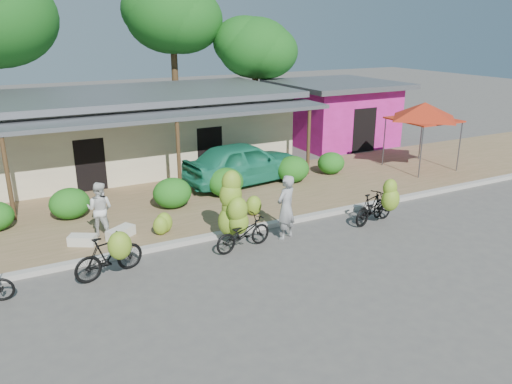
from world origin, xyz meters
TOP-DOWN VIEW (x-y plane):
  - ground at (0.00, 0.00)m, footprint 100.00×100.00m
  - sidewalk at (0.00, 5.00)m, footprint 60.00×6.00m
  - curb at (0.00, 2.00)m, footprint 60.00×0.25m
  - shop_main at (0.00, 10.93)m, footprint 13.00×8.50m
  - shop_pink at (10.50, 10.99)m, footprint 6.00×6.00m
  - tree_center_right at (3.31, 16.61)m, footprint 5.11×4.98m
  - tree_near_right at (7.31, 14.61)m, footprint 4.30×4.11m
  - hedge_1 at (-3.96, 5.40)m, footprint 1.28×1.15m
  - hedge_2 at (-0.71, 4.85)m, footprint 1.32×1.19m
  - hedge_3 at (1.39, 5.12)m, footprint 1.34×1.20m
  - hedge_4 at (4.46, 5.46)m, footprint 1.34×1.20m
  - hedge_5 at (6.52, 5.73)m, footprint 1.16×1.05m
  - red_canopy at (10.47, 4.67)m, footprint 3.50×3.50m
  - bike_left at (-3.62, 0.95)m, footprint 1.92×1.36m
  - bike_center at (-0.00, 1.21)m, footprint 1.89×1.31m
  - bike_right at (4.64, 0.69)m, footprint 1.75×1.37m
  - bike_far_right at (4.64, 0.79)m, footprint 1.81×0.93m
  - loose_banana_a at (-1.79, 2.73)m, footprint 0.46×0.39m
  - loose_banana_b at (-1.65, 2.85)m, footprint 0.51×0.43m
  - loose_banana_c at (1.41, 2.90)m, footprint 0.53×0.45m
  - sack_near at (-2.90, 3.06)m, footprint 0.93×0.80m
  - sack_far at (-3.98, 3.08)m, footprint 0.84×0.70m
  - vendor at (1.50, 1.02)m, footprint 0.84×0.71m
  - bystander at (-3.35, 3.52)m, footprint 1.01×0.96m
  - teal_van at (2.69, 6.21)m, footprint 5.11×2.61m

SIDE VIEW (x-z plane):
  - ground at x=0.00m, z-range 0.00..0.00m
  - sidewalk at x=0.00m, z-range 0.00..0.12m
  - curb at x=0.00m, z-range 0.00..0.15m
  - sack_far at x=-3.98m, z-range 0.12..0.40m
  - sack_near at x=-2.90m, z-range 0.12..0.42m
  - loose_banana_a at x=-1.79m, z-range 0.12..0.70m
  - loose_banana_b at x=-1.65m, z-range 0.12..0.75m
  - loose_banana_c at x=1.41m, z-range 0.12..0.78m
  - bike_far_right at x=4.64m, z-range 0.00..0.90m
  - hedge_5 at x=6.52m, z-range 0.12..1.03m
  - hedge_1 at x=-3.96m, z-range 0.12..1.11m
  - bike_left at x=-3.62m, z-range -0.07..1.34m
  - hedge_2 at x=-0.71m, z-range 0.12..1.15m
  - hedge_3 at x=1.39m, z-range 0.12..1.16m
  - hedge_4 at x=4.46m, z-range 0.12..1.16m
  - bike_right at x=4.64m, z-range -0.13..1.45m
  - bike_center at x=0.00m, z-range -0.24..1.95m
  - bystander at x=-3.35m, z-range 0.12..1.76m
  - teal_van at x=2.69m, z-range 0.12..1.79m
  - vendor at x=1.50m, z-range 0.00..1.96m
  - shop_pink at x=10.50m, z-range 0.05..3.30m
  - shop_main at x=0.00m, z-range 0.05..3.40m
  - red_canopy at x=10.47m, z-range 1.18..4.04m
  - tree_near_right at x=7.31m, z-range 1.69..8.28m
  - tree_center_right at x=3.31m, z-range 2.38..10.93m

